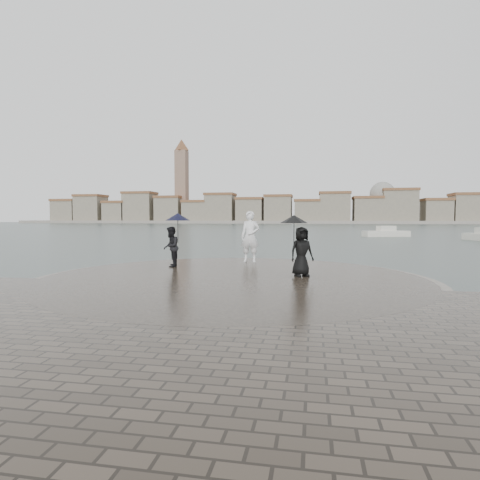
# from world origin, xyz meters

# --- Properties ---
(ground) EXTENTS (400.00, 400.00, 0.00)m
(ground) POSITION_xyz_m (0.00, 0.00, 0.00)
(ground) COLOR #2B3835
(ground) RESTS_ON ground
(quay_back) EXTENTS (16.00, 16.00, 0.36)m
(quay_back) POSITION_xyz_m (0.00, -6.00, 0.18)
(quay_back) COLOR #2D261E
(quay_back) RESTS_ON ground
(kerb_ring) EXTENTS (12.50, 12.50, 0.32)m
(kerb_ring) POSITION_xyz_m (0.00, 3.50, 0.16)
(kerb_ring) COLOR gray
(kerb_ring) RESTS_ON ground
(quay_tip) EXTENTS (11.90, 11.90, 0.36)m
(quay_tip) POSITION_xyz_m (0.00, 3.50, 0.18)
(quay_tip) COLOR #2D261E
(quay_tip) RESTS_ON ground
(statue) EXTENTS (0.80, 0.54, 2.15)m
(statue) POSITION_xyz_m (-0.11, 7.81, 1.44)
(statue) COLOR white
(statue) RESTS_ON quay_tip
(visitor_left) EXTENTS (1.08, 0.99, 2.04)m
(visitor_left) POSITION_xyz_m (-2.74, 5.59, 1.43)
(visitor_left) COLOR black
(visitor_left) RESTS_ON quay_tip
(visitor_right) EXTENTS (1.17, 0.97, 1.95)m
(visitor_right) POSITION_xyz_m (2.08, 3.95, 1.43)
(visitor_right) COLOR black
(visitor_right) RESTS_ON quay_tip
(far_skyline) EXTENTS (260.00, 20.00, 37.00)m
(far_skyline) POSITION_xyz_m (-6.29, 160.71, 5.61)
(far_skyline) COLOR gray
(far_skyline) RESTS_ON ground
(boats) EXTENTS (12.31, 12.34, 1.50)m
(boats) POSITION_xyz_m (15.14, 37.68, 0.38)
(boats) COLOR silver
(boats) RESTS_ON ground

